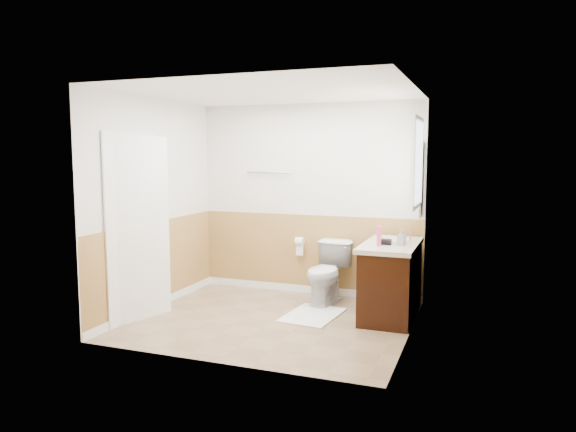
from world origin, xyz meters
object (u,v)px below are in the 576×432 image
at_px(bath_mat, 312,315).
at_px(soap_dispenser, 401,237).
at_px(vanity_cabinet, 391,282).
at_px(toilet, 327,273).
at_px(lotion_bottle, 379,236).

distance_m(bath_mat, soap_dispenser, 1.35).
xyz_separation_m(bath_mat, vanity_cabinet, (0.84, 0.29, 0.39)).
bearing_deg(toilet, vanity_cabinet, -12.37).
distance_m(toilet, soap_dispenser, 1.17).
bearing_deg(soap_dispenser, toilet, 158.37).
bearing_deg(vanity_cabinet, soap_dispenser, -40.45).
bearing_deg(bath_mat, lotion_bottle, 2.89).
bearing_deg(soap_dispenser, lotion_bottle, -145.69).
distance_m(bath_mat, vanity_cabinet, 0.97).
relative_size(vanity_cabinet, soap_dispenser, 6.28).
bearing_deg(soap_dispenser, bath_mat, -168.93).
relative_size(toilet, soap_dispenser, 4.37).
bearing_deg(lotion_bottle, vanity_cabinet, 68.39).
bearing_deg(bath_mat, soap_dispenser, 11.07).
bearing_deg(toilet, soap_dispenser, -15.67).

